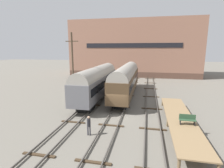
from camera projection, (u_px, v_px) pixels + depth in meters
ground_plane at (116, 115)px, 20.55m from camera, size 200.00×200.00×0.00m
track_left at (83, 111)px, 21.34m from camera, size 2.60×60.00×0.26m
track_middle at (116, 114)px, 20.52m from camera, size 2.60×60.00×0.26m
track_right at (152, 117)px, 19.71m from camera, size 2.60×60.00×0.26m
train_car_grey at (97, 81)px, 26.62m from camera, size 2.84×15.66×5.05m
train_car_brown at (126, 78)px, 28.48m from camera, size 2.85×17.57×5.12m
station_platform at (180, 118)px, 17.14m from camera, size 2.54×13.88×1.03m
bench at (187, 119)px, 15.47m from camera, size 1.40×0.40×0.91m
person_worker at (89, 124)px, 15.52m from camera, size 0.32×0.32×1.82m
utility_pole at (73, 68)px, 24.46m from camera, size 1.80×0.24×9.87m
warehouse_building at (134, 49)px, 52.24m from camera, size 36.26×12.40×15.67m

